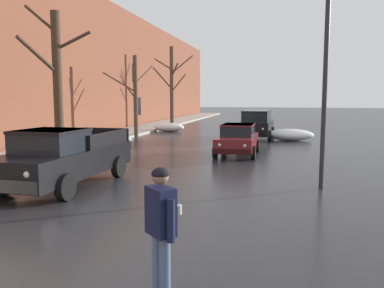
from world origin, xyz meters
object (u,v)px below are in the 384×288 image
Objects in this scene: bare_tree_second_along_sidewalk at (57,81)px; street_lamp_post at (326,66)px; pickup_truck_black_approaching_near_lane at (64,157)px; sedan_maroon_parked_kerbside_close at (238,139)px; bare_tree_mid_block at (135,95)px; bare_tree_far_down_block at (172,85)px; pedestrian_with_coffee at (161,222)px; suv_black_parked_kerbside_mid at (257,123)px.

bare_tree_second_along_sidewalk is 11.26m from street_lamp_post.
street_lamp_post is (10.68, -3.58, 0.21)m from bare_tree_second_along_sidewalk.
pickup_truck_black_approaching_near_lane reaches higher than sedan_maroon_parked_kerbside_close.
bare_tree_second_along_sidewalk is at bearing -89.74° from bare_tree_mid_block.
bare_tree_second_along_sidewalk is at bearing -90.06° from bare_tree_far_down_block.
bare_tree_second_along_sidewalk is 8.41m from sedan_maroon_parked_kerbside_close.
pickup_truck_black_approaching_near_lane is at bearing -82.17° from bare_tree_far_down_block.
bare_tree_second_along_sidewalk reaches higher than pickup_truck_black_approaching_near_lane.
pedestrian_with_coffee is (8.00, -10.68, -2.30)m from bare_tree_second_along_sidewalk.
suv_black_parked_kerbside_mid is (7.92, 10.05, -2.35)m from bare_tree_second_along_sidewalk.
bare_tree_mid_block is at bearing 90.26° from bare_tree_second_along_sidewalk.
street_lamp_post reaches higher than sedan_maroon_parked_kerbside_close.
pickup_truck_black_approaching_near_lane is 0.84× the size of street_lamp_post.
sedan_maroon_parked_kerbside_close is 2.29× the size of pedestrian_with_coffee.
bare_tree_mid_block is 8.20m from suv_black_parked_kerbside_mid.
suv_black_parked_kerbside_mid is at bearing 51.77° from bare_tree_second_along_sidewalk.
bare_tree_far_down_block is 1.10× the size of street_lamp_post.
bare_tree_far_down_block is at bearing 115.94° from sedan_maroon_parked_kerbside_close.
street_lamp_post is (7.48, 1.41, 2.66)m from pickup_truck_black_approaching_near_lane.
bare_tree_mid_block reaches higher than suv_black_parked_kerbside_mid.
sedan_maroon_parked_kerbside_close is (7.57, -6.66, -2.04)m from bare_tree_mid_block.
pedestrian_with_coffee is at bearing -68.14° from bare_tree_mid_block.
bare_tree_far_down_block reaches higher than bare_tree_second_along_sidewalk.
street_lamp_post is (3.15, -6.28, 2.80)m from sedan_maroon_parked_kerbside_close.
bare_tree_mid_block is 3.05× the size of pedestrian_with_coffee.
suv_black_parked_kerbside_mid reaches higher than pickup_truck_black_approaching_near_lane.
bare_tree_mid_block is at bearing -175.07° from suv_black_parked_kerbside_mid.
bare_tree_mid_block is 10.29m from sedan_maroon_parked_kerbside_close.
street_lamp_post is (10.72, -12.94, 0.75)m from bare_tree_mid_block.
bare_tree_second_along_sidewalk is 1.03× the size of street_lamp_post.
pedestrian_with_coffee is at bearing -110.68° from street_lamp_post.
sedan_maroon_parked_kerbside_close is (7.51, -15.43, -2.96)m from bare_tree_far_down_block.
street_lamp_post reaches higher than bare_tree_mid_block.
suv_black_parked_kerbside_mid is (0.39, 7.35, 0.24)m from sedan_maroon_parked_kerbside_close.
sedan_maroon_parked_kerbside_close is at bearing -93.07° from suv_black_parked_kerbside_mid.
pedestrian_with_coffee is at bearing -74.53° from bare_tree_far_down_block.
bare_tree_far_down_block reaches higher than pedestrian_with_coffee.
bare_tree_far_down_block is at bearing 89.59° from bare_tree_mid_block.
sedan_maroon_parked_kerbside_close is at bearing -41.35° from bare_tree_mid_block.
bare_tree_second_along_sidewalk is at bearing -128.23° from suv_black_parked_kerbside_mid.
street_lamp_post is at bearing -78.57° from suv_black_parked_kerbside_mid.
bare_tree_far_down_block is (0.02, 18.14, 0.38)m from bare_tree_second_along_sidewalk.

